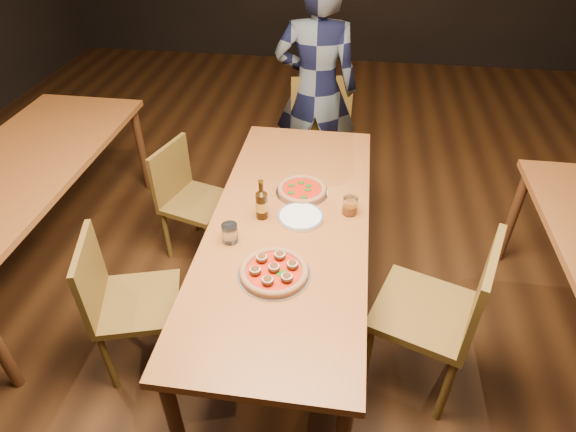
# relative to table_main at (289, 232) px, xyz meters

# --- Properties ---
(ground) EXTENTS (9.00, 9.00, 0.00)m
(ground) POSITION_rel_table_main_xyz_m (0.00, 0.00, -0.68)
(ground) COLOR black
(table_main) EXTENTS (0.80, 2.00, 0.75)m
(table_main) POSITION_rel_table_main_xyz_m (0.00, 0.00, 0.00)
(table_main) COLOR brown
(table_main) RESTS_ON ground
(table_left) EXTENTS (0.80, 2.00, 0.75)m
(table_left) POSITION_rel_table_main_xyz_m (-1.70, 0.30, 0.00)
(table_left) COLOR brown
(table_left) RESTS_ON ground
(chair_main_nw) EXTENTS (0.50, 0.50, 0.87)m
(chair_main_nw) POSITION_rel_table_main_xyz_m (-0.72, -0.37, -0.25)
(chair_main_nw) COLOR brown
(chair_main_nw) RESTS_ON ground
(chair_main_sw) EXTENTS (0.48, 0.48, 0.82)m
(chair_main_sw) POSITION_rel_table_main_xyz_m (-0.69, 0.54, -0.27)
(chair_main_sw) COLOR brown
(chair_main_sw) RESTS_ON ground
(chair_main_e) EXTENTS (0.58, 0.58, 0.98)m
(chair_main_e) POSITION_rel_table_main_xyz_m (0.70, -0.27, -0.19)
(chair_main_e) COLOR brown
(chair_main_e) RESTS_ON ground
(chair_end) EXTENTS (0.55, 0.55, 0.98)m
(chair_end) POSITION_rel_table_main_xyz_m (0.08, 1.26, -0.19)
(chair_end) COLOR brown
(chair_end) RESTS_ON ground
(pizza_meatball) EXTENTS (0.33, 0.33, 0.06)m
(pizza_meatball) POSITION_rel_table_main_xyz_m (-0.01, -0.39, 0.09)
(pizza_meatball) COLOR #B7B7BF
(pizza_meatball) RESTS_ON table_main
(pizza_margherita) EXTENTS (0.29, 0.29, 0.04)m
(pizza_margherita) POSITION_rel_table_main_xyz_m (0.03, 0.26, 0.09)
(pizza_margherita) COLOR #B7B7BF
(pizza_margherita) RESTS_ON table_main
(plate_stack) EXTENTS (0.23, 0.23, 0.02)m
(plate_stack) POSITION_rel_table_main_xyz_m (0.05, 0.03, 0.08)
(plate_stack) COLOR white
(plate_stack) RESTS_ON table_main
(beer_bottle) EXTENTS (0.06, 0.06, 0.22)m
(beer_bottle) POSITION_rel_table_main_xyz_m (-0.14, 0.01, 0.15)
(beer_bottle) COLOR black
(beer_bottle) RESTS_ON table_main
(water_glass) EXTENTS (0.08, 0.08, 0.10)m
(water_glass) POSITION_rel_table_main_xyz_m (-0.26, -0.19, 0.12)
(water_glass) COLOR white
(water_glass) RESTS_ON table_main
(amber_glass) EXTENTS (0.08, 0.08, 0.10)m
(amber_glass) POSITION_rel_table_main_xyz_m (0.30, 0.11, 0.12)
(amber_glass) COLOR #A85112
(amber_glass) RESTS_ON table_main
(diner) EXTENTS (0.63, 0.42, 1.68)m
(diner) POSITION_rel_table_main_xyz_m (-0.01, 1.46, 0.16)
(diner) COLOR black
(diner) RESTS_ON ground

